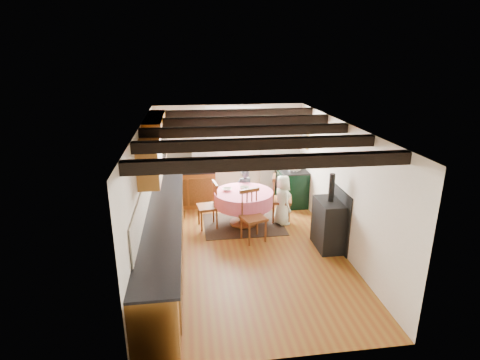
{
  "coord_description": "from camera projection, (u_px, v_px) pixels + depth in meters",
  "views": [
    {
      "loc": [
        -0.99,
        -6.45,
        3.6
      ],
      "look_at": [
        0.0,
        0.8,
        1.15
      ],
      "focal_mm": 28.8,
      "sensor_mm": 36.0,
      "label": 1
    }
  ],
  "objects": [
    {
      "name": "chair_left",
      "position": [
        207.0,
        205.0,
        8.16
      ],
      "size": [
        0.5,
        0.49,
        1.0
      ],
      "primitive_type": null,
      "rotation": [
        0.0,
        0.0,
        -1.43
      ],
      "color": "brown",
      "rests_on": "floor"
    },
    {
      "name": "wall_cabinet_glass",
      "position": [
        156.0,
        139.0,
        7.63
      ],
      "size": [
        0.34,
        1.8,
        0.9
      ],
      "primitive_type": "cube",
      "color": "brown",
      "rests_on": "wall_left"
    },
    {
      "name": "rug",
      "position": [
        244.0,
        224.0,
        8.43
      ],
      "size": [
        1.72,
        1.34,
        0.01
      ],
      "primitive_type": "cube",
      "color": "black",
      "rests_on": "floor"
    },
    {
      "name": "wall_plate",
      "position": [
        272.0,
        133.0,
        9.48
      ],
      "size": [
        0.3,
        0.02,
        0.3
      ],
      "primitive_type": "cylinder",
      "rotation": [
        1.57,
        0.0,
        0.0
      ],
      "color": "silver",
      "rests_on": "wall_back"
    },
    {
      "name": "child_right",
      "position": [
        282.0,
        200.0,
        8.31
      ],
      "size": [
        0.44,
        0.6,
        1.11
      ],
      "primitive_type": "imported",
      "rotation": [
        0.0,
        0.0,
        1.75
      ],
      "color": "white",
      "rests_on": "floor"
    },
    {
      "name": "base_cabinet_left",
      "position": [
        164.0,
        234.0,
        7.0
      ],
      "size": [
        0.6,
        5.3,
        0.88
      ],
      "primitive_type": "cube",
      "color": "brown",
      "rests_on": "floor"
    },
    {
      "name": "splash_left",
      "position": [
        147.0,
        190.0,
        7.0
      ],
      "size": [
        0.02,
        4.5,
        0.55
      ],
      "primitive_type": "cube",
      "color": "beige",
      "rests_on": "wall_left"
    },
    {
      "name": "canister_wide",
      "position": [
        190.0,
        164.0,
        9.27
      ],
      "size": [
        0.18,
        0.18,
        0.2
      ],
      "primitive_type": "cylinder",
      "color": "#262628",
      "rests_on": "worktop_back"
    },
    {
      "name": "cup",
      "position": [
        246.0,
        191.0,
        8.14
      ],
      "size": [
        0.12,
        0.12,
        0.09
      ],
      "primitive_type": "imported",
      "rotation": [
        0.0,
        0.0,
        2.69
      ],
      "color": "silver",
      "rests_on": "dining_table"
    },
    {
      "name": "aga_range",
      "position": [
        291.0,
        185.0,
        9.49
      ],
      "size": [
        0.64,
        0.99,
        0.92
      ],
      "primitive_type": null,
      "color": "black",
      "rests_on": "floor"
    },
    {
      "name": "beam_b",
      "position": [
        257.0,
        144.0,
        5.66
      ],
      "size": [
        3.6,
        0.16,
        0.16
      ],
      "primitive_type": "cube",
      "color": "black",
      "rests_on": "ceiling"
    },
    {
      "name": "chair_right",
      "position": [
        282.0,
        199.0,
        8.46
      ],
      "size": [
        0.57,
        0.56,
        1.05
      ],
      "primitive_type": null,
      "rotation": [
        0.0,
        0.0,
        1.31
      ],
      "color": "brown",
      "rests_on": "floor"
    },
    {
      "name": "canister_tall",
      "position": [
        177.0,
        165.0,
        9.19
      ],
      "size": [
        0.13,
        0.13,
        0.22
      ],
      "primitive_type": "cylinder",
      "color": "#262628",
      "rests_on": "worktop_back"
    },
    {
      "name": "worktop_left",
      "position": [
        164.0,
        211.0,
        6.85
      ],
      "size": [
        0.64,
        5.3,
        0.04
      ],
      "primitive_type": "cube",
      "color": "black",
      "rests_on": "base_cabinet_left"
    },
    {
      "name": "wall_front",
      "position": [
        282.0,
        274.0,
        4.37
      ],
      "size": [
        3.6,
        0.0,
        2.4
      ],
      "primitive_type": "cube",
      "color": "silver",
      "rests_on": "ground"
    },
    {
      "name": "base_cabinet_back",
      "position": [
        188.0,
        188.0,
        9.36
      ],
      "size": [
        1.3,
        0.6,
        0.88
      ],
      "primitive_type": "cube",
      "color": "brown",
      "rests_on": "floor"
    },
    {
      "name": "wall_cabinet_solid",
      "position": [
        150.0,
        162.0,
        6.23
      ],
      "size": [
        0.34,
        0.9,
        0.7
      ],
      "primitive_type": "cube",
      "color": "brown",
      "rests_on": "wall_left"
    },
    {
      "name": "wall_left",
      "position": [
        144.0,
        196.0,
        6.72
      ],
      "size": [
        0.0,
        5.5,
        2.4
      ],
      "primitive_type": "cube",
      "color": "silver",
      "rests_on": "ground"
    },
    {
      "name": "bowl_b",
      "position": [
        245.0,
        188.0,
        8.31
      ],
      "size": [
        0.28,
        0.28,
        0.06
      ],
      "primitive_type": "imported",
      "rotation": [
        0.0,
        0.0,
        5.68
      ],
      "color": "silver",
      "rests_on": "dining_table"
    },
    {
      "name": "worktop_back",
      "position": [
        187.0,
        170.0,
        9.19
      ],
      "size": [
        1.3,
        0.64,
        0.04
      ],
      "primitive_type": "cube",
      "color": "black",
      "rests_on": "base_cabinet_back"
    },
    {
      "name": "curtain_right",
      "position": [
        268.0,
        157.0,
        9.59
      ],
      "size": [
        0.35,
        0.1,
        2.1
      ],
      "primitive_type": "cube",
      "color": "white",
      "rests_on": "wall_back"
    },
    {
      "name": "child_far",
      "position": [
        244.0,
        191.0,
        8.91
      ],
      "size": [
        0.42,
        0.3,
        1.06
      ],
      "primitive_type": "imported",
      "rotation": [
        0.0,
        0.0,
        3.27
      ],
      "color": "#3C4852",
      "rests_on": "floor"
    },
    {
      "name": "curtain_rod",
      "position": [
        234.0,
        113.0,
        9.13
      ],
      "size": [
        2.0,
        0.03,
        0.03
      ],
      "primitive_type": "cylinder",
      "rotation": [
        0.0,
        1.57,
        0.0
      ],
      "color": "black",
      "rests_on": "wall_back"
    },
    {
      "name": "window_pane",
      "position": [
        233.0,
        137.0,
        9.41
      ],
      "size": [
        1.2,
        0.01,
        1.4
      ],
      "primitive_type": "cube",
      "color": "white",
      "rests_on": "wall_back"
    },
    {
      "name": "curtain_left",
      "position": [
        199.0,
        159.0,
        9.37
      ],
      "size": [
        0.35,
        0.1,
        2.1
      ],
      "primitive_type": "cube",
      "color": "white",
      "rests_on": "wall_back"
    },
    {
      "name": "beam_a",
      "position": [
        271.0,
        162.0,
        4.72
      ],
      "size": [
        3.6,
        0.16,
        0.16
      ],
      "primitive_type": "cube",
      "color": "black",
      "rests_on": "ceiling"
    },
    {
      "name": "chair_near",
      "position": [
        254.0,
        216.0,
        7.56
      ],
      "size": [
        0.58,
        0.59,
        1.04
      ],
      "primitive_type": null,
      "rotation": [
        0.0,
        0.0,
        0.33
      ],
      "color": "brown",
      "rests_on": "floor"
    },
    {
      "name": "wall_right",
      "position": [
        341.0,
        187.0,
        7.18
      ],
      "size": [
        0.0,
        5.5,
        2.4
      ],
      "primitive_type": "cube",
      "color": "silver",
      "rests_on": "ground"
    },
    {
      "name": "beam_c",
      "position": [
        246.0,
        131.0,
        6.6
      ],
      "size": [
        3.6,
        0.16,
        0.16
      ],
      "primitive_type": "cube",
      "color": "black",
      "rests_on": "ceiling"
    },
    {
      "name": "ceiling",
      "position": [
        246.0,
        125.0,
        6.57
      ],
      "size": [
        3.6,
        5.5,
        0.0
      ],
      "primitive_type": "cube",
      "color": "white",
      "rests_on": "ground"
    },
    {
      "name": "cast_iron_stove",
      "position": [
        330.0,
        212.0,
        7.22
      ],
      "size": [
        0.45,
        0.74,
        1.49
      ],
      "primitive_type": null,
      "color": "black",
      "rests_on": "floor"
    },
    {
      "name": "dining_table",
      "position": [
        244.0,
        208.0,
        8.31
      ],
      "size": [
        1.26,
        1.26,
        0.76
      ],
      "primitive_type": null,
      "color": "pink",
      "rests_on": "floor"
    },
    {
      "name": "bowl_a",
      "position": [
        227.0,
        189.0,
        8.26
      ],
      "size": [
        0.25,
        0.25,
        0.05
      ],
      "primitive_type": "imported",
      "rotation": [
        0.0,
        0.0,
        2.93
      ],
      "color": "silver",
      "rests_on": "dining_table"
    },
    {
      "name": "beam_e",
      "position": [
        233.0,
        113.0,
        8.47
      ],
      "size": [
        3.6,
        0.16,
        0.16
      ],
      "primitive_type": "cube",
      "color": "black",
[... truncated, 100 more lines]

